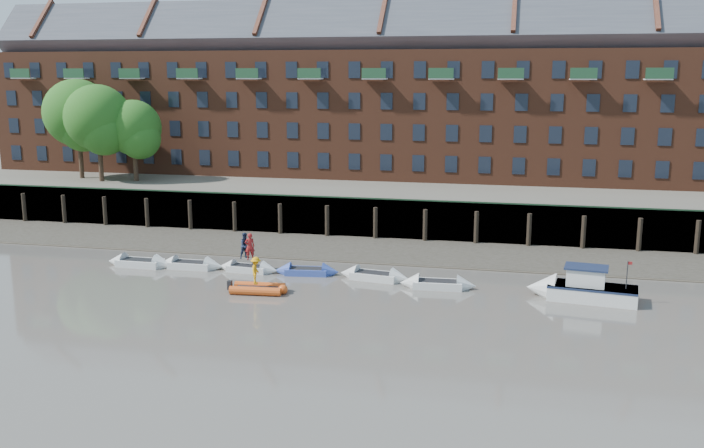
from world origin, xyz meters
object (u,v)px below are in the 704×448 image
(rowboat_4, at_px, (307,271))
(motor_launch, at_px, (574,288))
(rib_tender, at_px, (260,289))
(rowboat_2, at_px, (191,265))
(rowboat_5, at_px, (374,276))
(person_rower_a, at_px, (250,246))
(person_rib_crew, at_px, (256,271))
(person_rower_b, at_px, (246,246))
(rowboat_6, at_px, (438,284))
(rowboat_3, at_px, (248,268))
(rowboat_1, at_px, (140,263))

(rowboat_4, xyz_separation_m, motor_launch, (16.93, -1.73, 0.44))
(rib_tender, bearing_deg, rowboat_2, 141.25)
(rowboat_4, height_order, rowboat_5, rowboat_5)
(rib_tender, distance_m, person_rower_a, 5.25)
(rowboat_5, distance_m, person_rib_crew, 7.93)
(person_rower_b, bearing_deg, rowboat_4, -48.10)
(rowboat_6, bearing_deg, person_rower_b, 170.71)
(rowboat_3, height_order, motor_launch, motor_launch)
(motor_launch, xyz_separation_m, person_rib_crew, (-18.75, -2.98, 0.74))
(rowboat_3, height_order, person_rower_a, person_rower_a)
(rowboat_3, xyz_separation_m, rowboat_5, (8.68, -0.08, 0.02))
(rowboat_2, bearing_deg, rowboat_4, 0.72)
(rowboat_3, bearing_deg, person_rib_crew, -59.97)
(person_rower_b, bearing_deg, rowboat_3, -94.58)
(rowboat_2, bearing_deg, rib_tender, -34.73)
(rowboat_4, xyz_separation_m, person_rower_b, (-4.30, 0.13, 1.49))
(person_rib_crew, bearing_deg, rowboat_5, -65.53)
(person_rib_crew, bearing_deg, rowboat_3, 15.84)
(rowboat_3, distance_m, rowboat_4, 4.05)
(motor_launch, height_order, person_rib_crew, person_rib_crew)
(person_rower_a, bearing_deg, rowboat_1, -29.57)
(rowboat_3, bearing_deg, rib_tender, -57.59)
(motor_launch, relative_size, person_rower_b, 3.67)
(rowboat_5, xyz_separation_m, rib_tender, (-6.24, -4.41, 0.02))
(rowboat_1, relative_size, person_rower_a, 2.63)
(rowboat_1, height_order, rowboat_2, rowboat_1)
(rib_tender, height_order, motor_launch, motor_launch)
(rowboat_2, distance_m, person_rower_a, 4.55)
(rowboat_3, distance_m, rowboat_5, 8.68)
(rowboat_2, height_order, rowboat_3, rowboat_2)
(rowboat_3, relative_size, motor_launch, 0.66)
(rib_tender, relative_size, person_rower_b, 1.97)
(rowboat_6, distance_m, person_rower_a, 12.87)
(rowboat_2, distance_m, rowboat_6, 17.06)
(motor_launch, xyz_separation_m, person_rower_b, (-21.23, 1.86, 1.05))
(rowboat_2, relative_size, person_rib_crew, 2.75)
(rowboat_4, height_order, person_rower_b, person_rower_b)
(rowboat_5, bearing_deg, rowboat_4, -174.47)
(rowboat_4, xyz_separation_m, rib_tender, (-1.61, -4.64, 0.04))
(person_rower_a, relative_size, person_rib_crew, 1.09)
(rib_tender, height_order, person_rower_a, person_rower_a)
(rowboat_2, distance_m, motor_launch, 25.17)
(rowboat_3, bearing_deg, rowboat_5, 3.36)
(rowboat_3, distance_m, rib_tender, 5.11)
(rowboat_4, bearing_deg, rowboat_5, -9.69)
(rowboat_2, relative_size, rib_tender, 1.32)
(rowboat_2, relative_size, rowboat_5, 0.95)
(rowboat_6, bearing_deg, rib_tender, -165.32)
(rowboat_4, height_order, motor_launch, motor_launch)
(rowboat_4, height_order, person_rower_a, person_rower_a)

